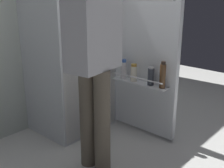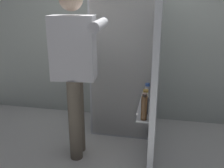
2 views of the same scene
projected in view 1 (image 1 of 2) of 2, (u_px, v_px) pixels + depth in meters
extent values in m
plane|color=silver|center=(112.00, 142.00, 2.63)|extent=(5.81, 5.81, 0.00)
cube|color=silver|center=(70.00, 47.00, 2.72)|extent=(0.68, 0.56, 1.60)
cube|color=white|center=(90.00, 51.00, 2.54)|extent=(0.64, 0.01, 1.56)
cube|color=white|center=(87.00, 54.00, 2.58)|extent=(0.60, 0.09, 0.01)
cube|color=silver|center=(146.00, 49.00, 2.59)|extent=(0.05, 0.66, 1.56)
cube|color=white|center=(140.00, 83.00, 2.63)|extent=(0.11, 0.55, 0.01)
cylinder|color=silver|center=(137.00, 78.00, 2.57)|extent=(0.01, 0.53, 0.01)
cylinder|color=#EDE5CC|center=(134.00, 74.00, 2.64)|extent=(0.06, 0.06, 0.14)
cylinder|color=#B78933|center=(134.00, 65.00, 2.62)|extent=(0.05, 0.05, 0.02)
cylinder|color=white|center=(124.00, 70.00, 2.72)|extent=(0.05, 0.05, 0.16)
cylinder|color=#335BB2|center=(124.00, 61.00, 2.69)|extent=(0.05, 0.05, 0.03)
cylinder|color=brown|center=(163.00, 76.00, 2.45)|extent=(0.05, 0.05, 0.21)
cylinder|color=black|center=(163.00, 63.00, 2.41)|extent=(0.04, 0.04, 0.02)
cylinder|color=#333842|center=(151.00, 77.00, 2.53)|extent=(0.06, 0.06, 0.15)
cylinder|color=silver|center=(151.00, 68.00, 2.51)|extent=(0.04, 0.04, 0.02)
cylinder|color=#665B4C|center=(88.00, 118.00, 2.20)|extent=(0.12, 0.12, 0.79)
cylinder|color=#665B4C|center=(102.00, 123.00, 2.12)|extent=(0.12, 0.12, 0.79)
cube|color=silver|center=(93.00, 29.00, 1.95)|extent=(0.40, 0.26, 0.56)
cylinder|color=silver|center=(72.00, 30.00, 2.07)|extent=(0.08, 0.08, 0.52)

